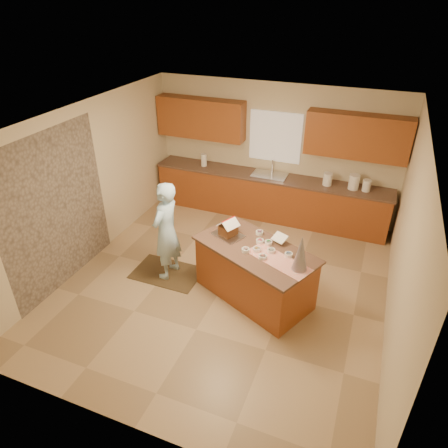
% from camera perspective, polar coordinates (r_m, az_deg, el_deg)
% --- Properties ---
extents(floor, '(5.50, 5.50, 0.00)m').
position_cam_1_polar(floor, '(6.79, 0.16, -8.26)').
color(floor, tan).
rests_on(floor, ground).
extents(ceiling, '(5.50, 5.50, 0.00)m').
position_cam_1_polar(ceiling, '(5.51, 0.21, 14.19)').
color(ceiling, silver).
rests_on(ceiling, floor).
extents(wall_back, '(5.50, 5.50, 0.00)m').
position_cam_1_polar(wall_back, '(8.43, 7.15, 10.16)').
color(wall_back, beige).
rests_on(wall_back, floor).
extents(wall_front, '(5.50, 5.50, 0.00)m').
position_cam_1_polar(wall_front, '(4.11, -14.56, -15.69)').
color(wall_front, beige).
rests_on(wall_front, floor).
extents(wall_left, '(5.50, 5.50, 0.00)m').
position_cam_1_polar(wall_left, '(7.23, -18.67, 5.21)').
color(wall_left, beige).
rests_on(wall_left, floor).
extents(wall_right, '(5.50, 5.50, 0.00)m').
position_cam_1_polar(wall_right, '(5.74, 24.11, -2.79)').
color(wall_right, beige).
rests_on(wall_right, floor).
extents(stone_accent, '(0.00, 2.50, 2.50)m').
position_cam_1_polar(stone_accent, '(6.74, -22.51, 1.60)').
color(stone_accent, gray).
rests_on(stone_accent, wall_left).
extents(window_curtain, '(1.05, 0.03, 1.00)m').
position_cam_1_polar(window_curtain, '(8.30, 7.23, 12.04)').
color(window_curtain, white).
rests_on(window_curtain, wall_back).
extents(back_counter_base, '(4.80, 0.60, 0.88)m').
position_cam_1_polar(back_counter_base, '(8.52, 6.22, 3.78)').
color(back_counter_base, brown).
rests_on(back_counter_base, floor).
extents(back_counter_top, '(4.85, 0.63, 0.04)m').
position_cam_1_polar(back_counter_top, '(8.33, 6.40, 6.61)').
color(back_counter_top, brown).
rests_on(back_counter_top, back_counter_base).
extents(upper_cabinet_left, '(1.85, 0.35, 0.80)m').
position_cam_1_polar(upper_cabinet_left, '(8.59, -3.27, 14.60)').
color(upper_cabinet_left, '#9A4D21').
rests_on(upper_cabinet_left, wall_back).
extents(upper_cabinet_right, '(1.85, 0.35, 0.80)m').
position_cam_1_polar(upper_cabinet_right, '(7.86, 18.21, 11.63)').
color(upper_cabinet_right, '#9A4D21').
rests_on(upper_cabinet_right, wall_back).
extents(sink, '(0.70, 0.45, 0.12)m').
position_cam_1_polar(sink, '(8.33, 6.40, 6.54)').
color(sink, silver).
rests_on(sink, back_counter_top).
extents(faucet, '(0.03, 0.03, 0.28)m').
position_cam_1_polar(faucet, '(8.42, 6.80, 8.06)').
color(faucet, silver).
rests_on(faucet, back_counter_top).
extents(island_base, '(1.95, 1.52, 0.85)m').
position_cam_1_polar(island_base, '(6.30, 4.30, -6.93)').
color(island_base, brown).
rests_on(island_base, floor).
extents(island_top, '(2.06, 1.63, 0.04)m').
position_cam_1_polar(island_top, '(6.04, 4.46, -3.57)').
color(island_top, brown).
rests_on(island_top, island_base).
extents(table_runner, '(1.03, 0.72, 0.01)m').
position_cam_1_polar(table_runner, '(5.80, 7.67, -5.11)').
color(table_runner, red).
rests_on(table_runner, island_top).
extents(baking_tray, '(0.54, 0.49, 0.02)m').
position_cam_1_polar(baking_tray, '(6.30, 0.59, -1.54)').
color(baking_tray, silver).
rests_on(baking_tray, island_top).
extents(cookbook, '(0.26, 0.24, 0.09)m').
position_cam_1_polar(cookbook, '(6.15, 7.83, -1.93)').
color(cookbook, white).
rests_on(cookbook, island_top).
extents(tinsel_tree, '(0.28, 0.28, 0.53)m').
position_cam_1_polar(tinsel_tree, '(5.53, 10.74, -4.04)').
color(tinsel_tree, '#A9AAB5').
rests_on(tinsel_tree, island_top).
extents(rug, '(1.14, 0.74, 0.01)m').
position_cam_1_polar(rug, '(7.06, -7.99, -6.81)').
color(rug, black).
rests_on(rug, floor).
extents(boy, '(0.45, 0.64, 1.68)m').
position_cam_1_polar(boy, '(6.56, -8.13, -1.01)').
color(boy, '#A8D2EF').
rests_on(boy, rug).
extents(canister_a, '(0.18, 0.18, 0.24)m').
position_cam_1_polar(canister_a, '(8.08, 14.35, 6.13)').
color(canister_a, white).
rests_on(canister_a, back_counter_top).
extents(canister_b, '(0.20, 0.20, 0.28)m').
position_cam_1_polar(canister_b, '(8.04, 17.79, 5.65)').
color(canister_b, white).
rests_on(canister_b, back_counter_top).
extents(canister_c, '(0.15, 0.15, 0.22)m').
position_cam_1_polar(canister_c, '(8.05, 19.39, 5.13)').
color(canister_c, white).
rests_on(canister_c, back_counter_top).
extents(paper_towel, '(0.12, 0.12, 0.26)m').
position_cam_1_polar(paper_towel, '(8.72, -2.84, 8.97)').
color(paper_towel, white).
rests_on(paper_towel, back_counter_top).
extents(gingerbread_house, '(0.35, 0.36, 0.27)m').
position_cam_1_polar(gingerbread_house, '(6.24, 0.59, -0.65)').
color(gingerbread_house, '#5F3019').
rests_on(gingerbread_house, baking_tray).
extents(candy_bowls, '(0.73, 0.73, 0.05)m').
position_cam_1_polar(candy_bowls, '(6.02, 5.63, -3.25)').
color(candy_bowls, red).
rests_on(candy_bowls, island_top).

